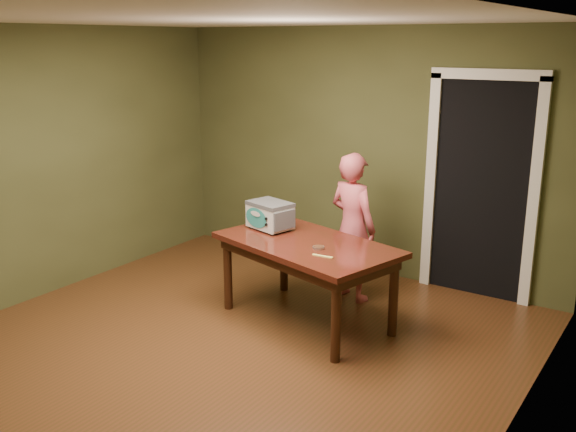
{
  "coord_description": "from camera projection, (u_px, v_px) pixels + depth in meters",
  "views": [
    {
      "loc": [
        3.09,
        -3.54,
        2.45
      ],
      "look_at": [
        0.06,
        1.0,
        0.95
      ],
      "focal_mm": 40.0,
      "sensor_mm": 36.0,
      "label": 1
    }
  ],
  "objects": [
    {
      "name": "toy_oven",
      "position": [
        270.0,
        214.0,
        5.94
      ],
      "size": [
        0.47,
        0.37,
        0.26
      ],
      "rotation": [
        0.0,
        0.0,
        -0.26
      ],
      "color": "#4C4F54",
      "rests_on": "dining_table"
    },
    {
      "name": "floor",
      "position": [
        213.0,
        356.0,
        5.15
      ],
      "size": [
        5.0,
        5.0,
        0.0
      ],
      "primitive_type": "plane",
      "color": "#572D19",
      "rests_on": "ground"
    },
    {
      "name": "baking_pan",
      "position": [
        318.0,
        247.0,
        5.41
      ],
      "size": [
        0.1,
        0.1,
        0.02
      ],
      "color": "silver",
      "rests_on": "dining_table"
    },
    {
      "name": "spatula",
      "position": [
        323.0,
        256.0,
        5.21
      ],
      "size": [
        0.18,
        0.04,
        0.01
      ],
      "primitive_type": "cube",
      "rotation": [
        0.0,
        0.0,
        0.09
      ],
      "color": "#FFF46E",
      "rests_on": "dining_table"
    },
    {
      "name": "room_shell",
      "position": [
        205.0,
        145.0,
        4.69
      ],
      "size": [
        4.52,
        5.02,
        2.61
      ],
      "color": "#4B502A",
      "rests_on": "ground"
    },
    {
      "name": "doorway",
      "position": [
        490.0,
        185.0,
        6.4
      ],
      "size": [
        1.1,
        0.66,
        2.25
      ],
      "color": "black",
      "rests_on": "ground"
    },
    {
      "name": "child",
      "position": [
        353.0,
        227.0,
        6.15
      ],
      "size": [
        0.59,
        0.46,
        1.44
      ],
      "primitive_type": "imported",
      "rotation": [
        0.0,
        0.0,
        2.9
      ],
      "color": "#CA535E",
      "rests_on": "floor"
    },
    {
      "name": "dining_table",
      "position": [
        307.0,
        253.0,
        5.62
      ],
      "size": [
        1.77,
        1.27,
        0.75
      ],
      "rotation": [
        0.0,
        0.0,
        -0.25
      ],
      "color": "#3C180D",
      "rests_on": "floor"
    }
  ]
}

